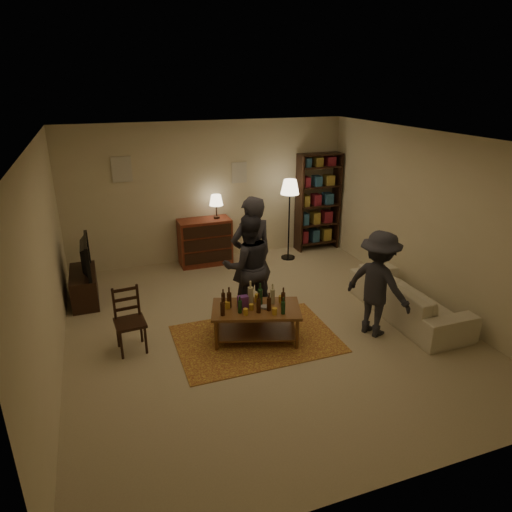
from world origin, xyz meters
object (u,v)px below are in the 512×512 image
dining_chair (129,318)px  person_right (248,266)px  floor_lamp (290,192)px  person_left (251,256)px  tv_stand (83,279)px  sofa (408,297)px  person_by_sofa (378,284)px  coffee_table (255,312)px  bookshelf (318,201)px  dresser (205,241)px

dining_chair → person_right: person_right is taller
floor_lamp → person_left: size_ratio=0.87×
tv_stand → sofa: tv_stand is taller
tv_stand → person_by_sofa: bearing=-32.5°
coffee_table → tv_stand: bearing=137.0°
dining_chair → sofa: dining_chair is taller
coffee_table → bookshelf: bookshelf is taller
bookshelf → sofa: bookshelf is taller
person_left → dining_chair: bearing=3.9°
coffee_table → bookshelf: size_ratio=0.67×
dining_chair → dresser: size_ratio=0.66×
person_by_sofa → tv_stand: bearing=33.5°
floor_lamp → person_right: bearing=-127.8°
dresser → person_left: 2.23m
floor_lamp → person_by_sofa: 3.14m
dining_chair → floor_lamp: bearing=30.7°
dresser → floor_lamp: (1.63, -0.29, 0.89)m
floor_lamp → tv_stand: bearing=-170.9°
coffee_table → person_by_sofa: size_ratio=0.88×
dining_chair → person_left: size_ratio=0.48×
person_left → bookshelf: bearing=-144.6°
coffee_table → person_right: bearing=78.4°
coffee_table → sofa: 2.43m
bookshelf → person_left: bookshelf is taller
dining_chair → person_left: 1.98m
tv_stand → person_left: 2.80m
coffee_table → person_by_sofa: person_by_sofa is taller
bookshelf → person_right: bearing=-135.1°
dining_chair → tv_stand: (-0.57, 1.71, -0.08)m
bookshelf → person_by_sofa: bearing=-103.3°
dresser → floor_lamp: bearing=-10.2°
coffee_table → person_right: person_right is taller
dresser → person_by_sofa: (1.62, -3.38, 0.29)m
person_right → dining_chair: bearing=17.1°
bookshelf → sofa: (-0.05, -3.18, -0.73)m
person_left → person_by_sofa: 1.88m
bookshelf → person_by_sofa: bookshelf is taller
coffee_table → person_by_sofa: 1.74m
coffee_table → person_right: (0.15, 0.73, 0.37)m
tv_stand → floor_lamp: size_ratio=0.66×
tv_stand → bookshelf: (4.69, 0.98, 0.65)m
tv_stand → person_by_sofa: (3.88, -2.47, 0.38)m
dining_chair → dresser: dresser is taller
dining_chair → floor_lamp: floor_lamp is taller
person_right → person_by_sofa: person_right is taller
dresser → person_left: size_ratio=0.74×
dining_chair → person_right: (1.80, 0.38, 0.34)m
coffee_table → sofa: bearing=-3.2°
person_left → person_right: person_left is taller
floor_lamp → sofa: 3.11m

